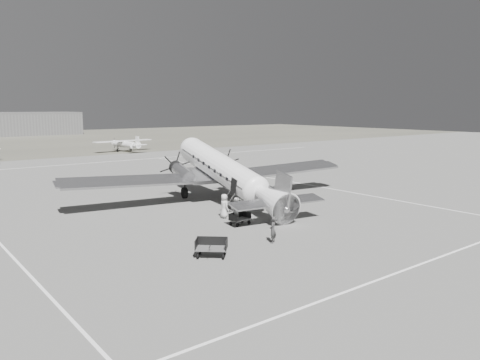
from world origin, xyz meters
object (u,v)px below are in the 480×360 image
hangar_main (1,124)px  passenger (224,206)px  baggage_cart_near (240,219)px  ground_crew (273,230)px  baggage_cart_far (211,248)px  light_plane_right (125,145)px  ramp_agent (236,210)px  dc3_airliner (225,173)px

hangar_main → passenger: size_ratio=23.65×
baggage_cart_near → ground_crew: ground_crew is taller
hangar_main → baggage_cart_far: (-14.49, -126.37, -2.80)m
baggage_cart_near → ground_crew: 4.76m
light_plane_right → passenger: 55.23m
baggage_cart_near → hangar_main: bearing=77.7°
ramp_agent → passenger: ramp_agent is taller
ground_crew → passenger: (1.45, 6.91, 0.10)m
ground_crew → dc3_airliner: bearing=-146.5°
baggage_cart_near → ramp_agent: (0.08, 0.52, 0.50)m
light_plane_right → ground_crew: size_ratio=7.15×
dc3_airliner → light_plane_right: bearing=83.7°
dc3_airliner → light_plane_right: dc3_airliner is taller
baggage_cart_near → passenger: 2.37m
hangar_main → baggage_cart_near: size_ratio=28.50×
hangar_main → baggage_cart_near: bearing=-94.2°
ground_crew → baggage_cart_near: bearing=-137.2°
hangar_main → baggage_cart_far: bearing=-96.5°
baggage_cart_near → ramp_agent: ramp_agent is taller
hangar_main → light_plane_right: 67.10m
baggage_cart_near → passenger: bearing=73.5°
passenger → dc3_airliner: bearing=-31.7°
dc3_airliner → ground_crew: 12.38m
baggage_cart_far → passenger: bearing=91.3°
dc3_airliner → ground_crew: dc3_airliner is taller
baggage_cart_far → ramp_agent: bearing=84.1°
light_plane_right → passenger: light_plane_right is taller
light_plane_right → ground_crew: (-17.49, -59.76, -0.38)m
dc3_airliner → baggage_cart_near: bearing=-110.2°
baggage_cart_far → passenger: size_ratio=1.01×
baggage_cart_far → ground_crew: (4.39, -0.05, 0.29)m
passenger → ground_crew: bearing=173.5°
hangar_main → light_plane_right: (7.40, -66.66, -2.13)m
dc3_airliner → ramp_agent: bearing=-111.7°
baggage_cart_far → passenger: 9.03m
light_plane_right → baggage_cart_near: (-16.38, -55.15, -0.76)m
hangar_main → ground_crew: (-10.09, -126.42, -2.51)m
dc3_airliner → passenger: size_ratio=14.96×
light_plane_right → baggage_cart_far: bearing=-116.7°
baggage_cart_far → ramp_agent: (5.58, 5.09, 0.41)m
hangar_main → passenger: hangar_main is taller
dc3_airliner → hangar_main: bearing=95.8°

